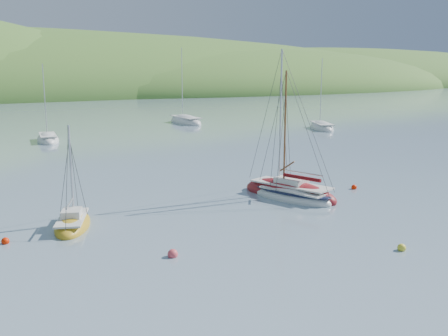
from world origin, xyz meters
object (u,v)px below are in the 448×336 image
sloop_red (289,193)px  distant_sloop_b (186,122)px  distant_sloop_a (48,140)px  distant_sloop_d (321,128)px  sailboat_yellow (73,224)px  daysailer_white (292,196)px

sloop_red → distant_sloop_b: (13.53, 44.26, -0.00)m
distant_sloop_a → distant_sloop_d: bearing=-3.4°
sailboat_yellow → distant_sloop_d: size_ratio=0.56×
distant_sloop_a → sloop_red: bearing=-68.4°
distant_sloop_a → distant_sloop_b: size_ratio=0.77×
daysailer_white → sloop_red: 0.75m
daysailer_white → distant_sloop_b: (13.82, 44.95, -0.00)m
distant_sloop_b → sloop_red: bearing=-106.8°
daysailer_white → sloop_red: size_ratio=0.85×
sailboat_yellow → distant_sloop_a: bearing=103.0°
daysailer_white → distant_sloop_a: distant_sloop_a is taller
distant_sloop_d → daysailer_white: bearing=-108.7°
distant_sloop_b → distant_sloop_d: distant_sloop_b is taller
distant_sloop_d → distant_sloop_a: bearing=-165.8°
distant_sloop_a → distant_sloop_b: 24.42m
distant_sloop_a → distant_sloop_d: size_ratio=0.91×
daysailer_white → distant_sloop_d: 39.34m
distant_sloop_a → distant_sloop_d: (35.61, -6.63, 0.01)m
distant_sloop_b → distant_sloop_a: bearing=-156.3°
sailboat_yellow → daysailer_white: bearing=16.6°
distant_sloop_b → distant_sloop_d: bearing=-50.9°
sloop_red → distant_sloop_d: distant_sloop_d is taller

